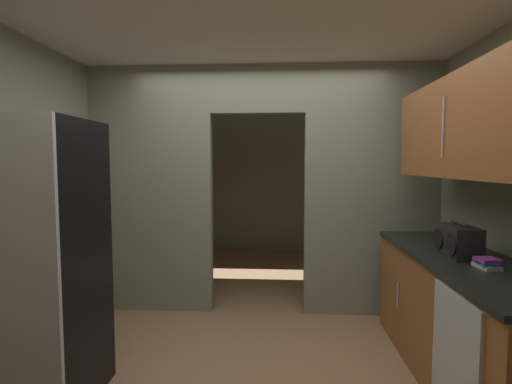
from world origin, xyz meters
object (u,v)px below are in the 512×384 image
boombox (458,241)px  book_stack (487,263)px  refrigerator (31,263)px  dishwasher (455,368)px

boombox → book_stack: (0.04, -0.31, -0.08)m
refrigerator → boombox: refrigerator is taller
book_stack → dishwasher: bearing=-134.9°
boombox → book_stack: size_ratio=2.17×
refrigerator → boombox: size_ratio=5.01×
dishwasher → refrigerator: bearing=175.3°
dishwasher → book_stack: 0.68m
dishwasher → book_stack: size_ratio=5.02×
refrigerator → book_stack: 2.90m
dishwasher → boombox: bearing=66.2°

